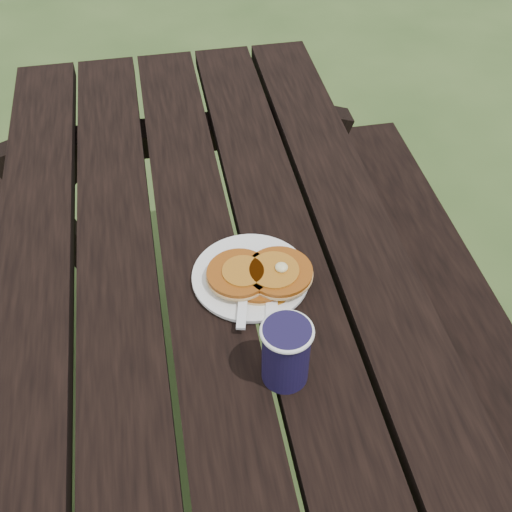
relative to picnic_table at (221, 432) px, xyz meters
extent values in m
plane|color=#344C20|center=(0.00, 0.00, -0.37)|extent=(60.00, 60.00, 0.00)
cube|color=black|center=(0.00, 0.00, 0.36)|extent=(0.75, 1.80, 0.04)
cube|color=black|center=(0.55, 0.00, 0.06)|extent=(0.25, 1.80, 0.04)
cylinder|color=white|center=(0.08, 0.07, 0.39)|extent=(0.23, 0.23, 0.01)
cylinder|color=#A24E12|center=(0.09, 0.06, 0.40)|extent=(0.11, 0.11, 0.01)
cylinder|color=#A24E12|center=(0.06, 0.07, 0.41)|extent=(0.11, 0.11, 0.01)
cylinder|color=#A24E12|center=(0.13, 0.06, 0.41)|extent=(0.12, 0.12, 0.01)
cylinder|color=#985A15|center=(0.12, 0.06, 0.42)|extent=(0.09, 0.09, 0.00)
ellipsoid|color=#F4E59E|center=(0.13, 0.05, 0.42)|extent=(0.02, 0.02, 0.01)
cube|color=white|center=(0.11, 0.03, 0.39)|extent=(0.06, 0.18, 0.00)
cylinder|color=#171134|center=(0.10, -0.13, 0.44)|extent=(0.07, 0.07, 0.11)
torus|color=white|center=(0.10, -0.13, 0.49)|extent=(0.08, 0.08, 0.01)
cylinder|color=black|center=(0.10, -0.13, 0.49)|extent=(0.06, 0.06, 0.01)
camera|label=1|loc=(-0.05, -0.67, 1.22)|focal=45.00mm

